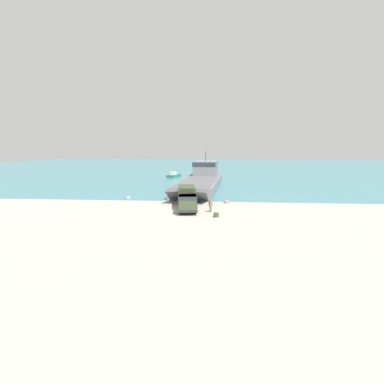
{
  "coord_description": "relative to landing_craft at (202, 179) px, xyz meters",
  "views": [
    {
      "loc": [
        5.19,
        -40.2,
        8.45
      ],
      "look_at": [
        1.46,
        4.82,
        1.83
      ],
      "focal_mm": 28.0,
      "sensor_mm": 36.0,
      "label": 1
    }
  ],
  "objects": [
    {
      "name": "landing_craft",
      "position": [
        0.0,
        0.0,
        0.0
      ],
      "size": [
        9.44,
        33.54,
        7.79
      ],
      "rotation": [
        0.0,
        0.0,
        -0.07
      ],
      "color": "gray",
      "rests_on": "ground_plane"
    },
    {
      "name": "shoreline_rock_a",
      "position": [
        4.82,
        -18.97,
        -1.89
      ],
      "size": [
        1.03,
        1.03,
        1.03
      ],
      "primitive_type": "sphere",
      "color": "gray",
      "rests_on": "ground_plane"
    },
    {
      "name": "shoreline_rock_b",
      "position": [
        -11.6,
        -16.6,
        -1.89
      ],
      "size": [
        1.03,
        1.03,
        1.03
      ],
      "primitive_type": "sphere",
      "color": "gray",
      "rests_on": "ground_plane"
    },
    {
      "name": "ground_plane",
      "position": [
        -1.99,
        -24.91,
        -1.89
      ],
      "size": [
        240.0,
        240.0,
        0.0
      ],
      "primitive_type": "plane",
      "color": "#9E998E"
    },
    {
      "name": "water_surface",
      "position": [
        -1.99,
        72.0,
        -1.89
      ],
      "size": [
        240.0,
        180.0,
        0.01
      ],
      "primitive_type": "cube",
      "color": "teal",
      "rests_on": "ground_plane"
    },
    {
      "name": "military_truck",
      "position": [
        -0.88,
        -24.59,
        -0.29
      ],
      "size": [
        3.45,
        7.92,
        3.14
      ],
      "rotation": [
        0.0,
        0.0,
        -1.43
      ],
      "color": "#3D4C33",
      "rests_on": "ground_plane"
    },
    {
      "name": "cargo_crate",
      "position": [
        3.2,
        -28.7,
        -1.63
      ],
      "size": [
        0.67,
        0.74,
        0.52
      ],
      "primitive_type": "cube",
      "rotation": [
        0.0,
        0.0,
        0.29
      ],
      "color": "#3D4C33",
      "rests_on": "ground_plane"
    },
    {
      "name": "soldier_on_ramp",
      "position": [
        2.43,
        -25.89,
        -0.9
      ],
      "size": [
        0.49,
        0.47,
        1.71
      ],
      "rotation": [
        0.0,
        0.0,
        5.42
      ],
      "color": "#6B664C",
      "rests_on": "ground_plane"
    },
    {
      "name": "moored_boat_a",
      "position": [
        -9.41,
        22.05,
        -1.36
      ],
      "size": [
        3.89,
        5.98,
        1.6
      ],
      "rotation": [
        0.0,
        0.0,
        5.95
      ],
      "color": "#2D7060",
      "rests_on": "ground_plane"
    }
  ]
}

